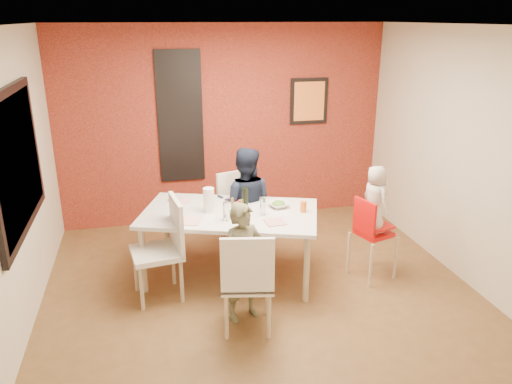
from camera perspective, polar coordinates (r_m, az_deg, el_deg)
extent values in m
plane|color=brown|center=(5.36, 0.73, -11.70)|extent=(4.50, 4.50, 0.00)
cube|color=silver|center=(4.59, 0.88, 18.54)|extent=(4.50, 4.50, 0.02)
cube|color=beige|center=(6.94, -3.64, 7.58)|extent=(4.50, 0.02, 2.70)
cube|color=beige|center=(2.84, 11.81, -11.05)|extent=(4.50, 0.02, 2.70)
cube|color=beige|center=(4.82, -26.18, 0.21)|extent=(0.02, 4.50, 2.70)
cube|color=beige|center=(5.75, 23.20, 3.52)|extent=(0.02, 4.50, 2.70)
cube|color=maroon|center=(6.92, -3.61, 7.55)|extent=(4.50, 0.02, 2.70)
cube|color=black|center=(4.94, -25.71, 3.17)|extent=(0.05, 1.70, 1.30)
cube|color=black|center=(4.94, -25.54, 3.19)|extent=(0.02, 1.55, 1.15)
cube|color=#B5BFC5|center=(6.81, -8.66, 8.46)|extent=(0.55, 0.03, 1.70)
cube|color=black|center=(6.80, -8.65, 8.45)|extent=(0.60, 0.03, 1.76)
cube|color=black|center=(7.14, 6.06, 10.29)|extent=(0.54, 0.03, 0.64)
cube|color=orange|center=(7.12, 6.10, 10.27)|extent=(0.44, 0.01, 0.54)
cube|color=silver|center=(5.40, -3.03, -2.47)|extent=(2.11, 1.61, 0.04)
cylinder|color=tan|center=(5.39, -12.79, -7.59)|extent=(0.06, 0.06, 0.74)
cylinder|color=tan|center=(6.13, -10.17, -3.96)|extent=(0.06, 0.06, 0.74)
cylinder|color=tan|center=(5.10, 5.80, -8.76)|extent=(0.06, 0.06, 0.74)
cylinder|color=tan|center=(5.89, 5.98, -4.76)|extent=(0.06, 0.06, 0.74)
cube|color=white|center=(4.64, -0.99, -10.17)|extent=(0.55, 0.55, 0.05)
cube|color=white|center=(4.33, -0.98, -8.51)|extent=(0.47, 0.13, 0.53)
cylinder|color=#C4B492|center=(4.94, 1.27, -11.55)|extent=(0.04, 0.04, 0.46)
cylinder|color=#C4B492|center=(4.62, 1.50, -14.00)|extent=(0.04, 0.04, 0.46)
cylinder|color=#C4B492|center=(4.94, -3.26, -11.60)|extent=(0.04, 0.04, 0.46)
cylinder|color=#C4B492|center=(4.61, -3.40, -14.05)|extent=(0.04, 0.04, 0.46)
cube|color=white|center=(6.07, -1.57, -2.84)|extent=(0.57, 0.57, 0.05)
cube|color=white|center=(6.15, -2.53, 0.04)|extent=(0.45, 0.18, 0.52)
cylinder|color=#C3B091|center=(5.94, -2.27, -5.96)|extent=(0.04, 0.04, 0.45)
cylinder|color=#C3B091|center=(6.25, -3.90, -4.67)|extent=(0.04, 0.04, 0.45)
cylinder|color=#C3B091|center=(6.11, 0.85, -5.21)|extent=(0.04, 0.04, 0.45)
cylinder|color=#C3B091|center=(6.40, -0.88, -3.99)|extent=(0.04, 0.04, 0.45)
cube|color=silver|center=(5.20, -11.30, -6.83)|extent=(0.55, 0.55, 0.06)
cube|color=silver|center=(5.12, -9.05, -3.69)|extent=(0.11, 0.49, 0.56)
cylinder|color=tan|center=(5.48, -13.58, -8.68)|extent=(0.04, 0.04, 0.48)
cylinder|color=tan|center=(5.53, -9.43, -8.10)|extent=(0.04, 0.04, 0.48)
cylinder|color=tan|center=(5.13, -12.95, -10.69)|extent=(0.04, 0.04, 0.48)
cylinder|color=tan|center=(5.18, -8.50, -10.05)|extent=(0.04, 0.04, 0.48)
cube|color=red|center=(5.64, 13.30, -4.56)|extent=(0.41, 0.41, 0.05)
cube|color=red|center=(5.46, 12.30, -2.84)|extent=(0.13, 0.32, 0.38)
cube|color=red|center=(5.60, 13.37, -3.71)|extent=(0.41, 0.41, 0.02)
cylinder|color=tan|center=(5.76, 15.67, -7.29)|extent=(0.03, 0.03, 0.50)
cylinder|color=tan|center=(5.52, 12.99, -8.25)|extent=(0.03, 0.03, 0.50)
cylinder|color=tan|center=(5.99, 13.19, -6.00)|extent=(0.03, 0.03, 0.50)
cylinder|color=tan|center=(5.76, 10.51, -6.86)|extent=(0.03, 0.03, 0.50)
imported|color=brown|center=(4.73, -1.41, -8.07)|extent=(0.50, 0.41, 1.18)
imported|color=black|center=(5.85, -1.28, -1.44)|extent=(0.79, 0.69, 1.38)
imported|color=beige|center=(5.48, 13.43, -0.81)|extent=(0.32, 0.41, 0.74)
cube|color=white|center=(5.18, -7.61, -3.33)|extent=(0.27, 0.27, 0.01)
cube|color=white|center=(5.74, -1.98, -0.83)|extent=(0.24, 0.24, 0.01)
cube|color=silver|center=(5.11, 2.19, -3.45)|extent=(0.21, 0.21, 0.01)
cube|color=white|center=(5.74, -8.78, -1.04)|extent=(0.25, 0.25, 0.01)
imported|color=white|center=(5.30, -2.39, -2.38)|extent=(0.20, 0.20, 0.05)
imported|color=silver|center=(5.52, 2.62, -1.46)|extent=(0.26, 0.26, 0.05)
cylinder|color=black|center=(5.41, -1.24, -0.77)|extent=(0.07, 0.07, 0.25)
cylinder|color=white|center=(5.15, -3.43, -2.18)|extent=(0.07, 0.07, 0.20)
cylinder|color=silver|center=(5.28, 0.77, -1.70)|extent=(0.06, 0.06, 0.18)
cylinder|color=white|center=(5.37, -5.41, -0.91)|extent=(0.12, 0.12, 0.27)
cylinder|color=red|center=(5.31, -1.84, -1.72)|extent=(0.04, 0.04, 0.15)
cylinder|color=#2D7727|center=(5.42, -1.57, -1.45)|extent=(0.03, 0.03, 0.12)
cylinder|color=brown|center=(5.46, -2.71, -1.29)|extent=(0.03, 0.03, 0.12)
cylinder|color=orange|center=(5.39, 5.43, -1.69)|extent=(0.07, 0.07, 0.12)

